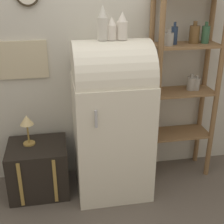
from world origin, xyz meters
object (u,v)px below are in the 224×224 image
(suitcase_trunk, at_px, (39,168))
(vase_left, at_px, (103,24))
(vase_center, at_px, (112,29))
(refrigerator, at_px, (112,116))
(vase_right, at_px, (122,27))
(desk_lamp, at_px, (27,123))

(suitcase_trunk, xyz_separation_m, vase_left, (0.63, -0.06, 1.35))
(vase_left, height_order, vase_center, vase_left)
(vase_left, bearing_deg, refrigerator, 6.52)
(vase_left, xyz_separation_m, vase_center, (0.08, -0.00, -0.04))
(vase_center, bearing_deg, vase_right, -3.55)
(vase_center, relative_size, vase_right, 0.82)
(suitcase_trunk, height_order, desk_lamp, desk_lamp)
(refrigerator, relative_size, suitcase_trunk, 2.65)
(suitcase_trunk, bearing_deg, refrigerator, -4.20)
(desk_lamp, bearing_deg, vase_right, -7.41)
(vase_right, xyz_separation_m, desk_lamp, (-0.86, 0.11, -0.86))
(suitcase_trunk, bearing_deg, desk_lamp, 145.63)
(refrigerator, relative_size, vase_left, 5.24)
(vase_left, bearing_deg, vase_center, -0.61)
(vase_left, distance_m, vase_center, 0.09)
(vase_center, height_order, desk_lamp, vase_center)
(vase_left, distance_m, vase_right, 0.16)
(refrigerator, xyz_separation_m, suitcase_trunk, (-0.70, 0.05, -0.52))
(refrigerator, xyz_separation_m, vase_left, (-0.07, -0.01, 0.83))
(suitcase_trunk, height_order, vase_center, vase_center)
(refrigerator, height_order, vase_left, vase_left)
(vase_right, bearing_deg, vase_left, 177.87)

